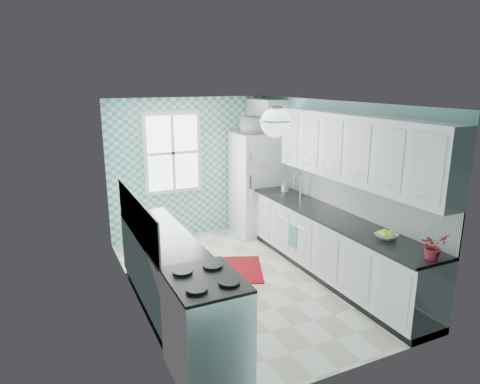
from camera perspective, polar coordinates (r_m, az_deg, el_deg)
name	(u,v)px	position (r m, az deg, el deg)	size (l,w,h in m)	color
floor	(244,281)	(6.26, 0.58, -11.80)	(3.00, 4.40, 0.02)	white
ceiling	(245,102)	(5.61, 0.64, 11.88)	(3.00, 4.40, 0.02)	white
wall_back	(191,167)	(7.81, -6.51, 3.27)	(3.00, 0.02, 2.50)	#86C7C3
wall_front	(351,255)	(4.05, 14.55, -8.11)	(3.00, 0.02, 2.50)	#86C7C3
wall_left	(133,211)	(5.35, -14.10, -2.43)	(0.02, 4.40, 2.50)	#86C7C3
wall_right	(335,185)	(6.59, 12.50, 0.88)	(0.02, 4.40, 2.50)	#86C7C3
accent_wall	(192,168)	(7.79, -6.46, 3.24)	(3.00, 0.01, 2.50)	#50ADA4
window	(173,153)	(7.60, -8.96, 5.18)	(1.04, 0.05, 1.44)	white
backsplash_right	(351,195)	(6.29, 14.52, -0.42)	(0.02, 3.60, 0.51)	white
backsplash_left	(136,217)	(5.30, -13.67, -3.19)	(0.02, 2.15, 0.51)	white
upper_cabinets_right	(355,149)	(5.90, 15.05, 5.57)	(0.33, 3.20, 0.90)	silver
upper_cabinet_fridge	(265,111)	(7.85, 3.38, 10.77)	(0.40, 0.74, 0.40)	silver
ceiling_light	(276,122)	(4.92, 4.77, 9.25)	(0.34, 0.34, 0.35)	silver
base_cabinets_right	(331,247)	(6.35, 12.07, -7.22)	(0.60, 3.60, 0.90)	white
countertop_right	(332,216)	(6.18, 12.19, -3.20)	(0.63, 3.60, 0.04)	black
base_cabinets_left	(162,269)	(5.63, -10.30, -10.07)	(0.60, 2.15, 0.90)	white
countertop_left	(162,234)	(5.45, -10.37, -5.56)	(0.63, 2.15, 0.04)	black
fridge	(256,183)	(7.91, 2.21, 1.15)	(0.81, 0.80, 1.86)	silver
stove	(206,326)	(4.27, -4.51, -17.33)	(0.67, 0.83, 1.00)	white
sink	(293,197)	(7.04, 7.02, -0.67)	(0.46, 0.39, 0.53)	silver
rug	(239,269)	(6.58, -0.10, -10.28)	(0.67, 0.96, 0.02)	maroon
dish_towel	(293,237)	(6.58, 7.06, -5.92)	(0.02, 0.23, 0.35)	#6DC1B5
fruit_bowl	(386,236)	(5.45, 18.93, -5.59)	(0.25, 0.25, 0.06)	silver
potted_plant	(433,246)	(4.99, 24.37, -6.60)	(0.26, 0.23, 0.29)	red
soap_bottle	(285,186)	(7.30, 5.99, 0.74)	(0.08, 0.09, 0.19)	#98BFCE
microwave	(257,125)	(7.73, 2.29, 8.96)	(0.53, 0.36, 0.30)	white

